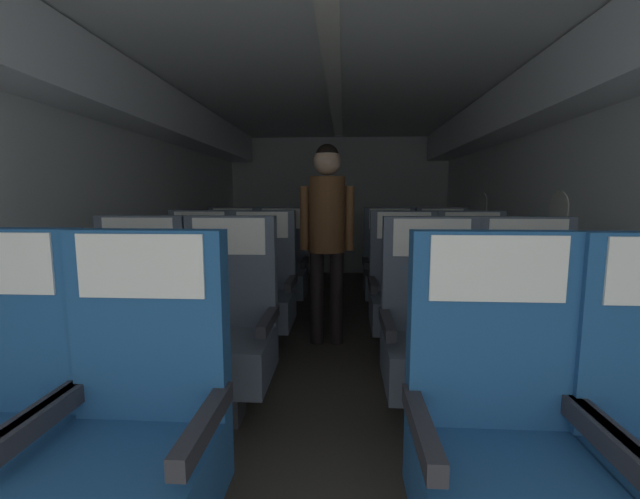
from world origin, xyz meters
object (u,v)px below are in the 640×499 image
(seat_c_right_aisle, at_px, (473,296))
(seat_c_right_window, at_px, (404,295))
(seat_a_right_window, at_px, (500,448))
(seat_c_left_aisle, at_px, (261,293))
(flight_attendant, at_px, (327,223))
(seat_b_right_aisle, at_px, (529,339))
(seat_a_left_aisle, at_px, (135,439))
(seat_d_left_window, at_px, (232,270))
(seat_d_right_window, at_px, (390,271))
(seat_c_left_window, at_px, (198,291))
(seat_b_right_window, at_px, (432,338))
(seat_b_left_aisle, at_px, (227,333))
(seat_d_right_aisle, at_px, (442,272))
(seat_d_left_aisle, at_px, (281,270))
(seat_b_left_window, at_px, (135,331))

(seat_c_right_aisle, relative_size, seat_c_right_window, 1.00)
(seat_a_right_window, xyz_separation_m, seat_c_left_aisle, (-1.09, 1.88, 0.00))
(seat_a_right_window, bearing_deg, flight_attendant, 105.90)
(seat_b_right_aisle, bearing_deg, seat_c_right_aisle, 90.10)
(seat_a_left_aisle, relative_size, seat_d_left_window, 1.00)
(seat_d_right_window, bearing_deg, seat_d_left_window, -179.54)
(seat_c_right_window, bearing_deg, seat_c_left_window, 179.15)
(seat_b_right_aisle, xyz_separation_m, flight_attendant, (-1.09, 1.14, 0.52))
(seat_b_right_window, bearing_deg, seat_b_left_aisle, 179.31)
(seat_a_right_window, height_order, seat_b_left_aisle, same)
(seat_b_right_aisle, xyz_separation_m, seat_d_right_aisle, (0.00, 1.87, 0.00))
(seat_c_right_window, bearing_deg, seat_a_left_aisle, -119.67)
(seat_b_left_aisle, relative_size, seat_d_right_window, 1.00)
(seat_a_right_window, distance_m, seat_b_right_window, 0.93)
(seat_b_right_aisle, height_order, seat_d_left_aisle, same)
(seat_a_left_aisle, xyz_separation_m, seat_d_left_aisle, (0.00, 2.84, 0.00))
(seat_a_left_aisle, distance_m, seat_c_right_window, 2.18)
(seat_c_right_aisle, bearing_deg, seat_d_left_aisle, 149.16)
(seat_a_left_aisle, relative_size, seat_c_left_window, 1.00)
(seat_d_right_aisle, distance_m, flight_attendant, 1.41)
(seat_a_left_aisle, bearing_deg, flight_attendant, 76.91)
(seat_b_left_aisle, bearing_deg, seat_d_right_window, 60.40)
(seat_d_left_window, bearing_deg, seat_b_right_aisle, -42.08)
(seat_d_right_aisle, distance_m, seat_d_right_window, 0.51)
(seat_a_left_aisle, bearing_deg, seat_c_left_window, 104.82)
(seat_a_left_aisle, distance_m, seat_d_left_window, 2.89)
(seat_b_left_aisle, distance_m, seat_d_left_aisle, 1.87)
(seat_a_left_aisle, xyz_separation_m, seat_b_left_aisle, (-0.00, 0.96, 0.00))
(seat_c_left_aisle, bearing_deg, seat_d_right_aisle, 30.59)
(seat_b_right_aisle, xyz_separation_m, seat_d_left_window, (-2.09, 1.88, 0.00))
(seat_b_left_aisle, height_order, seat_d_left_window, same)
(seat_c_right_aisle, relative_size, seat_d_right_window, 1.00)
(seat_d_left_window, xyz_separation_m, flight_attendant, (0.99, -0.74, 0.52))
(seat_a_right_window, bearing_deg, seat_d_left_aisle, 111.00)
(seat_c_left_aisle, height_order, seat_d_right_aisle, same)
(seat_a_left_aisle, bearing_deg, seat_d_left_aisle, 89.96)
(seat_b_right_window, xyz_separation_m, seat_c_left_window, (-1.59, 0.96, 0.00))
(seat_b_left_window, xyz_separation_m, seat_d_right_window, (1.59, 1.89, 0.00))
(seat_b_right_aisle, xyz_separation_m, seat_d_right_window, (-0.51, 1.90, 0.00))
(seat_a_right_window, xyz_separation_m, seat_b_right_aisle, (0.50, 0.95, 0.00))
(seat_b_right_window, bearing_deg, seat_a_left_aisle, -138.76)
(seat_b_right_aisle, height_order, seat_d_right_window, same)
(seat_c_right_window, xyz_separation_m, seat_d_left_aisle, (-1.08, 0.95, 0.00))
(seat_d_left_aisle, height_order, seat_d_right_window, same)
(seat_c_left_window, height_order, seat_d_right_window, same)
(seat_b_right_window, distance_m, seat_c_right_window, 0.94)
(seat_c_right_window, bearing_deg, seat_d_left_window, 148.75)
(seat_d_right_window, bearing_deg, seat_b_right_window, -89.73)
(seat_a_right_window, distance_m, seat_c_left_aisle, 2.17)
(seat_a_left_aisle, height_order, seat_b_left_aisle, same)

